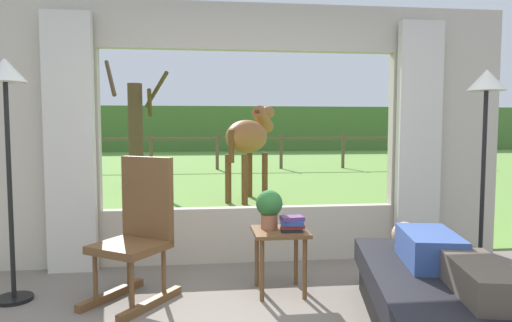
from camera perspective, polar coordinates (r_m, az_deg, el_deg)
back_wall_with_window at (r=4.58m, az=-0.68°, el=2.92°), size 5.20×0.12×2.55m
curtain_panel_left at (r=4.58m, az=-22.04°, el=1.99°), size 0.44×0.10×2.40m
curtain_panel_right at (r=4.92m, az=19.47°, el=2.20°), size 0.44×0.10×2.40m
outdoor_pasture_lawn at (r=15.52m, az=-4.97°, el=-0.65°), size 36.00×21.68×0.02m
distant_hill_ridge at (r=25.30m, az=-5.71°, el=3.98°), size 36.00×2.00×2.40m
recliner_sofa at (r=3.39m, az=21.69°, el=-15.72°), size 1.24×1.85×0.42m
reclining_person at (r=3.26m, az=22.26°, el=-10.96°), size 0.46×1.43×0.22m
rocking_chair at (r=3.76m, az=-14.33°, el=-8.34°), size 0.76×0.82×1.12m
side_table at (r=3.81m, az=2.98°, el=-9.89°), size 0.44×0.44×0.52m
potted_plant at (r=3.80m, az=1.65°, el=-5.66°), size 0.22×0.22×0.32m
book_stack at (r=3.74m, az=4.48°, el=-7.74°), size 0.20×0.16×0.12m
floor_lamp_left at (r=3.99m, az=-28.51°, el=5.99°), size 0.32×0.32×1.88m
floor_lamp_right at (r=4.38m, az=26.53°, el=5.51°), size 0.32×0.32×1.84m
horse at (r=8.34m, az=-0.85°, el=2.93°), size 1.27×1.71×1.73m
pasture_tree at (r=10.63m, az=-14.65°, el=3.78°), size 1.50×1.60×2.84m
pasture_fence_line at (r=14.23m, az=-4.83°, el=1.86°), size 16.10×0.10×1.10m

